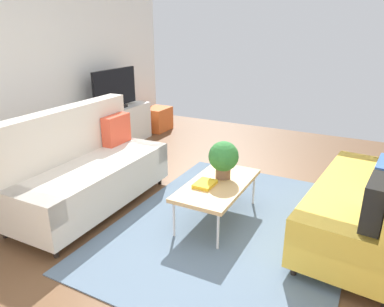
{
  "coord_description": "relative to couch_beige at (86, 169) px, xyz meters",
  "views": [
    {
      "loc": [
        -3.0,
        -1.38,
        1.95
      ],
      "look_at": [
        0.18,
        0.3,
        0.65
      ],
      "focal_mm": 33.48,
      "sensor_mm": 36.0,
      "label": 1
    }
  ],
  "objects": [
    {
      "name": "bottle_1",
      "position": [
        1.57,
        1.05,
        0.31
      ],
      "size": [
        0.06,
        0.06,
        0.23
      ],
      "primitive_type": "cylinder",
      "color": "purple",
      "rests_on": "tv_console"
    },
    {
      "name": "tv_console",
      "position": [
        1.87,
        1.09,
        -0.12
      ],
      "size": [
        1.4,
        0.44,
        0.64
      ],
      "primitive_type": "cube",
      "color": "silver",
      "rests_on": "ground_plane"
    },
    {
      "name": "bottle_2",
      "position": [
        1.68,
        1.05,
        0.31
      ],
      "size": [
        0.05,
        0.05,
        0.22
      ],
      "primitive_type": "cylinder",
      "color": "gold",
      "rests_on": "tv_console"
    },
    {
      "name": "bottle_0",
      "position": [
        1.47,
        1.05,
        0.27
      ],
      "size": [
        0.05,
        0.05,
        0.14
      ],
      "primitive_type": "cylinder",
      "color": "silver",
      "rests_on": "tv_console"
    },
    {
      "name": "table_book_0",
      "position": [
        0.27,
        -1.33,
        -0.0
      ],
      "size": [
        0.24,
        0.18,
        0.04
      ],
      "primitive_type": "cube",
      "rotation": [
        0.0,
        0.0,
        -0.0
      ],
      "color": "gold",
      "rests_on": "coffee_table"
    },
    {
      "name": "vase_0",
      "position": [
        1.29,
        1.14,
        0.29
      ],
      "size": [
        0.12,
        0.12,
        0.17
      ],
      "primitive_type": "cylinder",
      "color": "#4C72B2",
      "rests_on": "tv_console"
    },
    {
      "name": "storage_trunk",
      "position": [
        2.97,
        0.99,
        -0.22
      ],
      "size": [
        0.52,
        0.4,
        0.44
      ],
      "primitive_type": "cube",
      "color": "orange",
      "rests_on": "ground_plane"
    },
    {
      "name": "potted_plant",
      "position": [
        0.54,
        -1.41,
        0.21
      ],
      "size": [
        0.32,
        0.32,
        0.4
      ],
      "color": "brown",
      "rests_on": "coffee_table"
    },
    {
      "name": "couch_beige",
      "position": [
        0.0,
        0.0,
        0.0
      ],
      "size": [
        1.91,
        0.87,
        1.1
      ],
      "rotation": [
        0.0,
        0.0,
        3.16
      ],
      "color": "beige",
      "rests_on": "ground_plane"
    },
    {
      "name": "wall_far",
      "position": [
        0.31,
        1.43,
        1.01
      ],
      "size": [
        6.4,
        0.12,
        2.9
      ],
      "primitive_type": "cube",
      "color": "white",
      "rests_on": "ground_plane"
    },
    {
      "name": "tv",
      "position": [
        1.87,
        1.07,
        0.51
      ],
      "size": [
        1.0,
        0.2,
        0.64
      ],
      "color": "black",
      "rests_on": "tv_console"
    },
    {
      "name": "area_rug",
      "position": [
        0.34,
        -1.62,
        -0.44
      ],
      "size": [
        2.9,
        2.2,
        0.01
      ],
      "primitive_type": "cube",
      "color": "slate",
      "rests_on": "ground_plane"
    },
    {
      "name": "coffee_table",
      "position": [
        0.39,
        -1.42,
        -0.05
      ],
      "size": [
        1.1,
        0.56,
        0.42
      ],
      "color": "tan",
      "rests_on": "ground_plane"
    },
    {
      "name": "ground_plane",
      "position": [
        0.31,
        -1.37,
        -0.44
      ],
      "size": [
        7.68,
        7.68,
        0.0
      ],
      "primitive_type": "plane",
      "color": "brown"
    },
    {
      "name": "couch_green",
      "position": [
        0.66,
        -2.84,
        0.01
      ],
      "size": [
        1.97,
        1.02,
        1.1
      ],
      "rotation": [
        0.0,
        0.0,
        -0.1
      ],
      "color": "gold",
      "rests_on": "ground_plane"
    }
  ]
}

